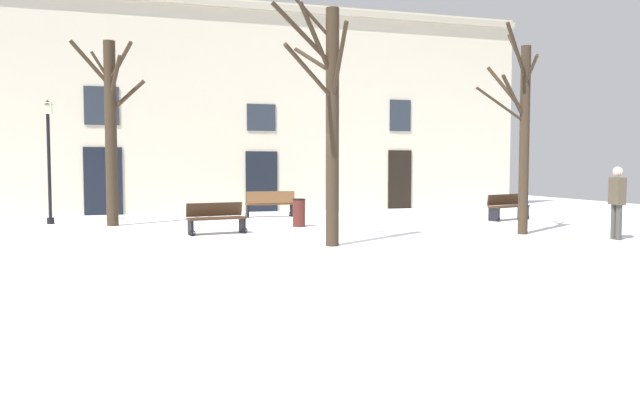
# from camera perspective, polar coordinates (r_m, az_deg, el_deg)

# --- Properties ---
(ground_plane) EXTENTS (34.96, 34.96, 0.00)m
(ground_plane) POSITION_cam_1_polar(r_m,az_deg,el_deg) (14.66, 2.00, -3.77)
(ground_plane) COLOR white
(building_facade) EXTENTS (21.85, 0.60, 8.17)m
(building_facade) POSITION_cam_1_polar(r_m,az_deg,el_deg) (23.72, -5.15, 8.96)
(building_facade) COLOR beige
(building_facade) RESTS_ON ground
(tree_right_of_center) EXTENTS (1.61, 2.28, 5.50)m
(tree_right_of_center) POSITION_cam_1_polar(r_m,az_deg,el_deg) (13.30, 0.96, 8.04)
(tree_right_of_center) COLOR #382B1E
(tree_right_of_center) RESTS_ON ground
(tree_foreground) EXTENTS (2.13, 1.91, 5.50)m
(tree_foreground) POSITION_cam_1_polar(r_m,az_deg,el_deg) (18.83, -19.47, 6.79)
(tree_foreground) COLOR #382B1E
(tree_foreground) RESTS_ON ground
(tree_center) EXTENTS (2.22, 1.96, 5.44)m
(tree_center) POSITION_cam_1_polar(r_m,az_deg,el_deg) (16.52, 18.92, 6.49)
(tree_center) COLOR #382B1E
(tree_center) RESTS_ON ground
(streetlamp) EXTENTS (0.30, 0.30, 3.82)m
(streetlamp) POSITION_cam_1_polar(r_m,az_deg,el_deg) (20.13, -24.65, 4.53)
(streetlamp) COLOR black
(streetlamp) RESTS_ON ground
(litter_bin) EXTENTS (0.40, 0.40, 0.83)m
(litter_bin) POSITION_cam_1_polar(r_m,az_deg,el_deg) (17.54, -2.04, -1.22)
(litter_bin) COLOR #4C1E19
(litter_bin) RESTS_ON ground
(bench_near_lamp) EXTENTS (1.75, 0.49, 0.92)m
(bench_near_lamp) POSITION_cam_1_polar(r_m,az_deg,el_deg) (20.86, -4.83, -0.34)
(bench_near_lamp) COLOR brown
(bench_near_lamp) RESTS_ON ground
(bench_by_litter_bin) EXTENTS (1.60, 0.76, 0.83)m
(bench_by_litter_bin) POSITION_cam_1_polar(r_m,az_deg,el_deg) (15.93, -9.95, -1.74)
(bench_by_litter_bin) COLOR #3D2819
(bench_by_litter_bin) RESTS_ON ground
(bench_back_to_back_left) EXTENTS (1.69, 0.96, 0.86)m
(bench_back_to_back_left) POSITION_cam_1_polar(r_m,az_deg,el_deg) (20.63, 17.61, -0.61)
(bench_back_to_back_left) COLOR #3D2819
(bench_back_to_back_left) RESTS_ON ground
(person_strolling) EXTENTS (0.26, 0.40, 1.79)m
(person_strolling) POSITION_cam_1_polar(r_m,az_deg,el_deg) (16.16, 26.66, 0.10)
(person_strolling) COLOR #403D3A
(person_strolling) RESTS_ON ground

